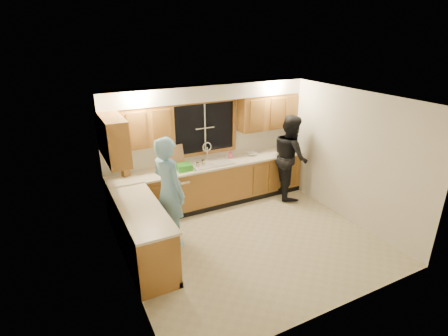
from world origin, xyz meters
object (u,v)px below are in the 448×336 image
object	(u,v)px
stove	(153,254)
man	(169,192)
soap_bottle	(230,154)
woman	(290,157)
knife_block	(126,170)
dishwasher	(173,194)
bowl	(252,154)
dish_crate	(184,167)
sink	(211,166)

from	to	relation	value
stove	man	size ratio (longest dim) A/B	0.47
stove	soap_bottle	xyz separation A→B (m)	(2.30, 1.93, 0.56)
woman	knife_block	xyz separation A→B (m)	(-3.40, 0.54, 0.12)
soap_bottle	dishwasher	bearing A→B (deg)	-175.08
bowl	stove	bearing A→B (deg)	-146.21
man	dish_crate	xyz separation A→B (m)	(0.61, 0.89, 0.02)
man	woman	distance (m)	3.00
woman	dishwasher	bearing A→B (deg)	99.17
dishwasher	bowl	xyz separation A→B (m)	(1.87, 0.07, 0.54)
man	knife_block	bearing A→B (deg)	5.01
sink	stove	xyz separation A→B (m)	(-1.80, -1.82, -0.41)
dishwasher	dish_crate	world-z (taller)	dish_crate
knife_block	dish_crate	xyz separation A→B (m)	(1.07, -0.24, -0.06)
sink	soap_bottle	xyz separation A→B (m)	(0.50, 0.10, 0.14)
dishwasher	dish_crate	distance (m)	0.62
stove	man	distance (m)	1.13
bowl	knife_block	bearing A→B (deg)	178.45
bowl	woman	bearing A→B (deg)	-34.03
man	dish_crate	size ratio (longest dim) A/B	7.10
knife_block	woman	bearing A→B (deg)	-25.78
bowl	dishwasher	bearing A→B (deg)	-177.73
stove	knife_block	size ratio (longest dim) A/B	3.80
dishwasher	soap_bottle	world-z (taller)	soap_bottle
dishwasher	soap_bottle	distance (m)	1.48
stove	dishwasher	bearing A→B (deg)	62.31
sink	knife_block	world-z (taller)	sink
sink	stove	size ratio (longest dim) A/B	0.96
sink	man	size ratio (longest dim) A/B	0.45
man	bowl	xyz separation A→B (m)	(2.25, 1.05, -0.01)
woman	dish_crate	bearing A→B (deg)	100.48
soap_bottle	bowl	bearing A→B (deg)	-4.67
sink	dish_crate	size ratio (longest dim) A/B	3.18
dishwasher	knife_block	bearing A→B (deg)	170.17
stove	woman	size ratio (longest dim) A/B	0.49
soap_bottle	bowl	world-z (taller)	soap_bottle
man	woman	xyz separation A→B (m)	(2.94, 0.59, -0.04)
dishwasher	stove	distance (m)	2.04
sink	knife_block	bearing A→B (deg)	175.54
sink	knife_block	distance (m)	1.71
stove	soap_bottle	world-z (taller)	soap_bottle
stove	dish_crate	size ratio (longest dim) A/B	3.33
sink	knife_block	xyz separation A→B (m)	(-1.70, 0.13, 0.17)
dish_crate	bowl	xyz separation A→B (m)	(1.64, 0.16, -0.03)
dishwasher	dish_crate	xyz separation A→B (m)	(0.22, -0.09, 0.57)
man	dish_crate	bearing A→B (deg)	-51.82
stove	man	xyz separation A→B (m)	(0.56, 0.83, 0.51)
sink	woman	bearing A→B (deg)	-13.37
man	dish_crate	distance (m)	1.08
woman	soap_bottle	world-z (taller)	woman
knife_block	soap_bottle	size ratio (longest dim) A/B	1.38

